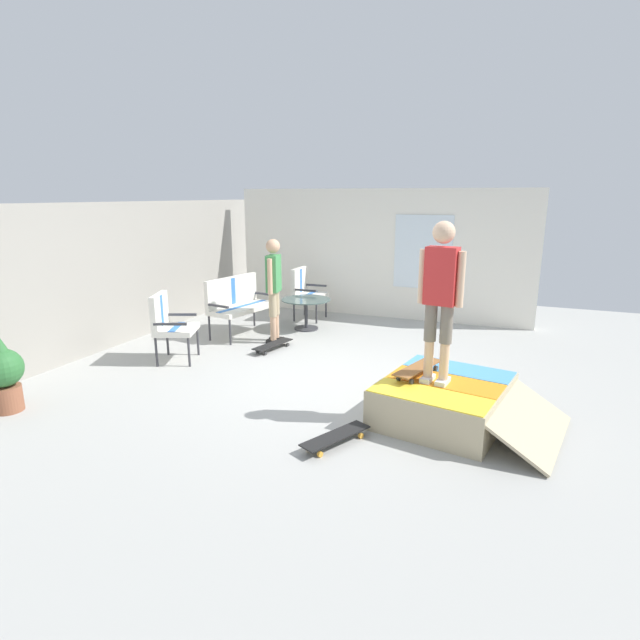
# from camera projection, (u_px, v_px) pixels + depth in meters

# --- Properties ---
(ground_plane) EXTENTS (12.00, 12.00, 0.10)m
(ground_plane) POSITION_uv_depth(u_px,v_px,m) (336.00, 383.00, 6.74)
(ground_plane) COLOR #A8A8A3
(back_wall_cinderblock) EXTENTS (9.00, 0.20, 2.31)m
(back_wall_cinderblock) POSITION_uv_depth(u_px,v_px,m) (100.00, 277.00, 7.90)
(back_wall_cinderblock) COLOR #9E998E
(back_wall_cinderblock) RESTS_ON ground_plane
(house_facade) EXTENTS (0.23, 6.00, 2.54)m
(house_facade) POSITION_uv_depth(u_px,v_px,m) (379.00, 254.00, 10.01)
(house_facade) COLOR white
(house_facade) RESTS_ON ground_plane
(skate_ramp) EXTENTS (1.72, 2.06, 0.45)m
(skate_ramp) POSITION_uv_depth(u_px,v_px,m) (446.00, 400.00, 5.49)
(skate_ramp) COLOR tan
(skate_ramp) RESTS_ON ground_plane
(patio_bench) EXTENTS (1.33, 0.77, 1.02)m
(patio_bench) POSITION_uv_depth(u_px,v_px,m) (237.00, 300.00, 8.79)
(patio_bench) COLOR #38383D
(patio_bench) RESTS_ON ground_plane
(patio_chair_near_house) EXTENTS (0.63, 0.56, 1.02)m
(patio_chair_near_house) POSITION_uv_depth(u_px,v_px,m) (305.00, 289.00, 9.88)
(patio_chair_near_house) COLOR #38383D
(patio_chair_near_house) RESTS_ON ground_plane
(patio_chair_by_wall) EXTENTS (0.78, 0.74, 1.02)m
(patio_chair_by_wall) POSITION_uv_depth(u_px,v_px,m) (168.00, 321.00, 7.35)
(patio_chair_by_wall) COLOR #38383D
(patio_chair_by_wall) RESTS_ON ground_plane
(patio_table) EXTENTS (0.90, 0.90, 0.57)m
(patio_table) POSITION_uv_depth(u_px,v_px,m) (306.00, 308.00, 9.15)
(patio_table) COLOR #38383D
(patio_table) RESTS_ON ground_plane
(person_watching) EXTENTS (0.47, 0.29, 1.72)m
(person_watching) POSITION_uv_depth(u_px,v_px,m) (274.00, 283.00, 8.22)
(person_watching) COLOR black
(person_watching) RESTS_ON ground_plane
(person_skater) EXTENTS (0.28, 0.48, 1.72)m
(person_skater) POSITION_uv_depth(u_px,v_px,m) (440.00, 291.00, 5.16)
(person_skater) COLOR silver
(person_skater) RESTS_ON skate_ramp
(skateboard_by_bench) EXTENTS (0.82, 0.37, 0.10)m
(skateboard_by_bench) POSITION_uv_depth(u_px,v_px,m) (273.00, 345.00, 8.00)
(skateboard_by_bench) COLOR black
(skateboard_by_bench) RESTS_ON ground_plane
(skateboard_spare) EXTENTS (0.81, 0.53, 0.10)m
(skateboard_spare) POSITION_uv_depth(u_px,v_px,m) (336.00, 436.00, 4.96)
(skateboard_spare) COLOR black
(skateboard_spare) RESTS_ON ground_plane
(skateboard_on_ramp) EXTENTS (0.82, 0.43, 0.10)m
(skateboard_on_ramp) POSITION_uv_depth(u_px,v_px,m) (418.00, 368.00, 5.59)
(skateboard_on_ramp) COLOR brown
(skateboard_on_ramp) RESTS_ON skate_ramp
(potted_plant) EXTENTS (0.44, 0.44, 0.92)m
(potted_plant) POSITION_uv_depth(u_px,v_px,m) (3.00, 373.00, 5.64)
(potted_plant) COLOR brown
(potted_plant) RESTS_ON ground_plane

